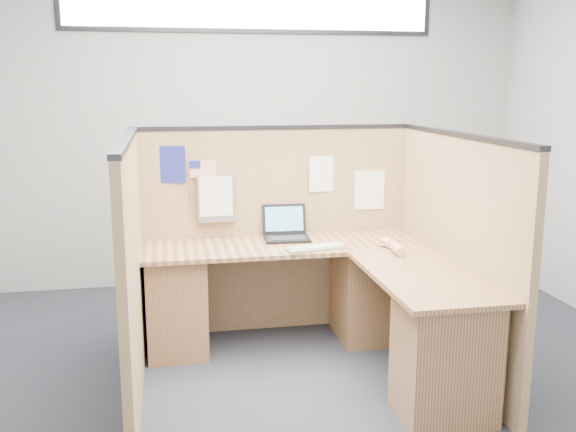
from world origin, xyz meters
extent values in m
plane|color=#1E212B|center=(0.00, 0.00, 0.00)|extent=(5.00, 5.00, 0.00)
plane|color=#A5A8AA|center=(0.00, 2.25, 1.40)|extent=(5.00, 0.00, 5.00)
plane|color=#A5A8AA|center=(0.00, -2.25, 1.40)|extent=(5.00, 0.00, 5.00)
cube|color=#232328|center=(0.00, 2.24, 2.45)|extent=(3.30, 0.02, 0.38)
cube|color=white|center=(0.00, 2.22, 2.45)|extent=(3.20, 0.01, 0.30)
cube|color=olive|center=(0.00, 1.00, 0.75)|extent=(2.05, 0.05, 1.50)
cube|color=#232328|center=(0.00, 1.00, 1.51)|extent=(2.05, 0.06, 0.03)
cube|color=olive|center=(-1.00, 0.10, 0.75)|extent=(0.05, 1.80, 1.50)
cube|color=#232328|center=(-1.00, 0.10, 1.51)|extent=(0.06, 1.80, 0.03)
cube|color=olive|center=(1.00, 0.10, 0.75)|extent=(0.05, 1.80, 1.50)
cube|color=#232328|center=(1.00, 0.10, 1.51)|extent=(0.06, 1.80, 0.03)
cube|color=brown|center=(0.00, 0.68, 0.71)|extent=(1.95, 0.60, 0.03)
cube|color=brown|center=(0.68, -0.20, 0.71)|extent=(0.60, 1.15, 0.03)
cube|color=brown|center=(-0.75, 0.68, 0.35)|extent=(0.40, 0.50, 0.70)
cube|color=brown|center=(0.60, 0.68, 0.35)|extent=(0.40, 0.50, 0.70)
cube|color=brown|center=(0.68, -0.52, 0.35)|extent=(0.50, 0.40, 0.70)
cube|color=black|center=(0.04, 0.79, 0.74)|extent=(0.33, 0.25, 0.02)
cube|color=black|center=(0.04, 0.93, 0.85)|extent=(0.32, 0.08, 0.21)
cube|color=teal|center=(0.04, 0.92, 0.85)|extent=(0.28, 0.06, 0.17)
cube|color=gray|center=(0.18, 0.48, 0.74)|extent=(0.43, 0.22, 0.02)
cube|color=silver|center=(0.18, 0.48, 0.75)|extent=(0.39, 0.19, 0.01)
ellipsoid|color=silver|center=(0.67, 0.48, 0.75)|extent=(0.11, 0.08, 0.04)
ellipsoid|color=tan|center=(0.67, 0.47, 0.77)|extent=(0.08, 0.10, 0.04)
cylinder|color=tan|center=(0.68, 0.43, 0.76)|extent=(0.06, 0.04, 0.06)
cylinder|color=tan|center=(0.69, 0.30, 0.76)|extent=(0.09, 0.24, 0.07)
cube|color=navy|center=(-0.75, 0.97, 1.27)|extent=(0.20, 0.02, 0.26)
cylinder|color=olive|center=(-0.62, 0.96, 1.13)|extent=(0.01, 0.01, 0.33)
cube|color=red|center=(-0.53, 0.96, 1.23)|extent=(0.19, 0.00, 0.12)
cube|color=navy|center=(-0.59, 0.95, 1.26)|extent=(0.08, 0.00, 0.06)
cube|color=slate|center=(-0.45, 0.94, 1.02)|extent=(0.27, 0.05, 0.34)
cube|color=white|center=(-0.45, 0.92, 1.04)|extent=(0.23, 0.01, 0.29)
cube|color=white|center=(0.34, 0.97, 1.17)|extent=(0.21, 0.02, 0.27)
cube|color=white|center=(0.71, 0.97, 1.04)|extent=(0.23, 0.01, 0.29)
camera|label=1|loc=(-0.79, -3.58, 1.82)|focal=40.00mm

